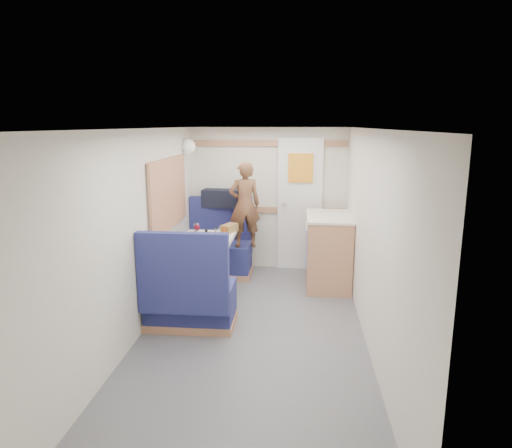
# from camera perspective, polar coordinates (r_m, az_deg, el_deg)

# --- Properties ---
(floor) EXTENTS (4.50, 4.50, 0.00)m
(floor) POSITION_cam_1_polar(r_m,az_deg,el_deg) (4.62, -0.52, -13.81)
(floor) COLOR #515156
(floor) RESTS_ON ground
(ceiling) EXTENTS (4.50, 4.50, 0.00)m
(ceiling) POSITION_cam_1_polar(r_m,az_deg,el_deg) (4.15, -0.57, 11.83)
(ceiling) COLOR silver
(ceiling) RESTS_ON wall_back
(wall_back) EXTENTS (2.20, 0.02, 2.00)m
(wall_back) POSITION_cam_1_polar(r_m,az_deg,el_deg) (6.47, 1.52, 3.13)
(wall_back) COLOR silver
(wall_back) RESTS_ON floor
(wall_left) EXTENTS (0.02, 4.50, 2.00)m
(wall_left) POSITION_cam_1_polar(r_m,az_deg,el_deg) (4.52, -14.55, -1.32)
(wall_left) COLOR silver
(wall_left) RESTS_ON floor
(wall_right) EXTENTS (0.02, 4.50, 2.00)m
(wall_right) POSITION_cam_1_polar(r_m,az_deg,el_deg) (4.31, 14.18, -1.97)
(wall_right) COLOR silver
(wall_right) RESTS_ON floor
(oak_trim_low) EXTENTS (2.15, 0.02, 0.08)m
(oak_trim_low) POSITION_cam_1_polar(r_m,az_deg,el_deg) (6.48, 1.50, 1.79)
(oak_trim_low) COLOR #A16549
(oak_trim_low) RESTS_ON wall_back
(oak_trim_high) EXTENTS (2.15, 0.02, 0.08)m
(oak_trim_high) POSITION_cam_1_polar(r_m,az_deg,el_deg) (6.38, 1.55, 10.03)
(oak_trim_high) COLOR #A16549
(oak_trim_high) RESTS_ON wall_back
(side_window) EXTENTS (0.04, 1.30, 0.72)m
(side_window) POSITION_cam_1_polar(r_m,az_deg,el_deg) (5.40, -10.92, 3.74)
(side_window) COLOR #A8AF95
(side_window) RESTS_ON wall_left
(rear_door) EXTENTS (0.62, 0.12, 1.86)m
(rear_door) POSITION_cam_1_polar(r_m,az_deg,el_deg) (6.43, 5.50, 2.76)
(rear_door) COLOR white
(rear_door) RESTS_ON wall_back
(dinette_table) EXTENTS (0.62, 0.92, 0.72)m
(dinette_table) POSITION_cam_1_polar(r_m,az_deg,el_deg) (5.44, -6.27, -3.41)
(dinette_table) COLOR white
(dinette_table) RESTS_ON floor
(bench_far) EXTENTS (0.90, 0.59, 1.05)m
(bench_far) POSITION_cam_1_polar(r_m,az_deg,el_deg) (6.33, -4.65, -3.62)
(bench_far) COLOR navy
(bench_far) RESTS_ON floor
(bench_near) EXTENTS (0.90, 0.59, 1.05)m
(bench_near) POSITION_cam_1_polar(r_m,az_deg,el_deg) (4.73, -8.32, -9.35)
(bench_near) COLOR navy
(bench_near) RESTS_ON floor
(ledge) EXTENTS (0.90, 0.14, 0.04)m
(ledge) POSITION_cam_1_polar(r_m,az_deg,el_deg) (6.44, -4.35, 1.97)
(ledge) COLOR #A16549
(ledge) RESTS_ON bench_far
(dome_light) EXTENTS (0.20, 0.20, 0.20)m
(dome_light) POSITION_cam_1_polar(r_m,az_deg,el_deg) (6.16, -8.53, 9.54)
(dome_light) COLOR white
(dome_light) RESTS_ON wall_left
(galley_counter) EXTENTS (0.57, 0.92, 0.92)m
(galley_counter) POSITION_cam_1_polar(r_m,az_deg,el_deg) (5.90, 8.97, -3.24)
(galley_counter) COLOR #A16549
(galley_counter) RESTS_ON floor
(person) EXTENTS (0.47, 0.37, 1.13)m
(person) POSITION_cam_1_polar(r_m,az_deg,el_deg) (5.94, -1.42, 2.41)
(person) COLOR brown
(person) RESTS_ON bench_far
(duffel_bag) EXTENTS (0.54, 0.30, 0.25)m
(duffel_bag) POSITION_cam_1_polar(r_m,az_deg,el_deg) (6.42, -4.35, 3.23)
(duffel_bag) COLOR black
(duffel_bag) RESTS_ON ledge
(tray) EXTENTS (0.33, 0.38, 0.02)m
(tray) POSITION_cam_1_polar(r_m,az_deg,el_deg) (5.06, -5.72, -2.72)
(tray) COLOR white
(tray) RESTS_ON dinette_table
(orange_fruit) EXTENTS (0.08, 0.08, 0.08)m
(orange_fruit) POSITION_cam_1_polar(r_m,az_deg,el_deg) (5.30, -5.30, -1.47)
(orange_fruit) COLOR #D64709
(orange_fruit) RESTS_ON tray
(cheese_block) EXTENTS (0.10, 0.06, 0.03)m
(cheese_block) POSITION_cam_1_polar(r_m,az_deg,el_deg) (5.06, -7.44, -2.42)
(cheese_block) COLOR #E0D981
(cheese_block) RESTS_ON tray
(wine_glass) EXTENTS (0.08, 0.08, 0.17)m
(wine_glass) POSITION_cam_1_polar(r_m,az_deg,el_deg) (5.41, -7.38, -0.50)
(wine_glass) COLOR white
(wine_glass) RESTS_ON dinette_table
(tumbler_left) EXTENTS (0.07, 0.07, 0.12)m
(tumbler_left) POSITION_cam_1_polar(r_m,az_deg,el_deg) (5.09, -9.66, -2.17)
(tumbler_left) COLOR white
(tumbler_left) RESTS_ON dinette_table
(tumbler_mid) EXTENTS (0.07, 0.07, 0.11)m
(tumbler_mid) POSITION_cam_1_polar(r_m,az_deg,el_deg) (5.79, -7.50, -0.38)
(tumbler_mid) COLOR silver
(tumbler_mid) RESTS_ON dinette_table
(tumbler_right) EXTENTS (0.06, 0.06, 0.10)m
(tumbler_right) POSITION_cam_1_polar(r_m,az_deg,el_deg) (5.51, -4.84, -0.99)
(tumbler_right) COLOR white
(tumbler_right) RESTS_ON dinette_table
(beer_glass) EXTENTS (0.06, 0.06, 0.10)m
(beer_glass) POSITION_cam_1_polar(r_m,az_deg,el_deg) (5.53, -3.99, -0.94)
(beer_glass) COLOR brown
(beer_glass) RESTS_ON dinette_table
(pepper_grinder) EXTENTS (0.04, 0.04, 0.09)m
(pepper_grinder) POSITION_cam_1_polar(r_m,az_deg,el_deg) (5.48, -6.24, -1.12)
(pepper_grinder) COLOR black
(pepper_grinder) RESTS_ON dinette_table
(salt_grinder) EXTENTS (0.04, 0.04, 0.09)m
(salt_grinder) POSITION_cam_1_polar(r_m,az_deg,el_deg) (5.41, -5.70, -1.30)
(salt_grinder) COLOR silver
(salt_grinder) RESTS_ON dinette_table
(bread_loaf) EXTENTS (0.21, 0.26, 0.10)m
(bread_loaf) POSITION_cam_1_polar(r_m,az_deg,el_deg) (5.71, -3.36, -0.51)
(bread_loaf) COLOR olive
(bread_loaf) RESTS_ON dinette_table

